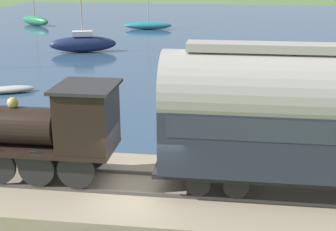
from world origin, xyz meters
name	(u,v)px	position (x,y,z in m)	size (l,w,h in m)	color
ground_plane	(147,208)	(0.00, 0.00, 0.00)	(200.00, 200.00, 0.00)	#516B38
harbor_water	(210,31)	(43.26, 0.00, 0.00)	(80.00, 80.00, 0.01)	#2D4760
rail_embankment	(149,193)	(0.40, 0.00, 0.30)	(5.10, 56.00, 0.72)	gray
steam_locomotive	(53,126)	(0.40, 3.09, 2.50)	(2.11, 5.26, 3.51)	black
passenger_coach	(309,115)	(0.40, -4.83, 3.20)	(2.47, 9.11, 4.57)	black
sailboat_navy	(83,43)	(27.12, 10.57, 0.79)	(3.16, 6.06, 8.59)	#192347
sailboat_teal	(148,25)	(43.37, 7.52, 0.49)	(2.17, 5.88, 6.50)	#1E707A
sailboat_green	(35,20)	(45.34, 22.69, 0.65)	(4.17, 5.29, 7.01)	#236B42
rowboat_off_pier	(10,89)	(12.88, 10.72, 0.21)	(2.07, 2.98, 0.41)	#B7B2A3
rowboat_mid_harbor	(75,89)	(13.15, 6.74, 0.28)	(2.03, 3.10, 0.55)	beige
rowboat_far_out	(260,101)	(12.34, -4.20, 0.23)	(0.86, 1.88, 0.44)	#B7B2A3
rowboat_near_shore	(228,146)	(5.00, -2.51, 0.28)	(1.99, 2.86, 0.55)	silver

